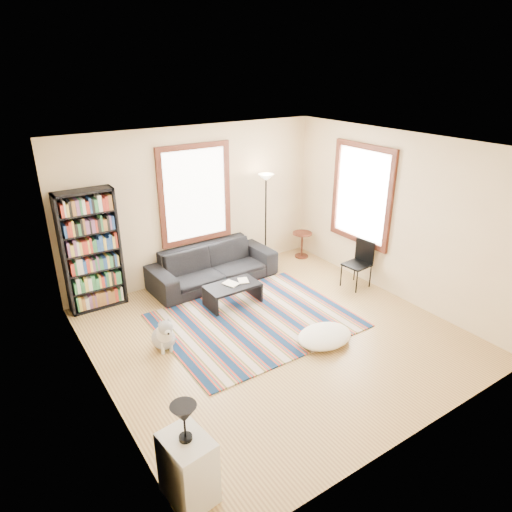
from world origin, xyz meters
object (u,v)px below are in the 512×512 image
floor_cushion (324,336)px  dog (163,332)px  bookshelf (91,251)px  side_table (302,245)px  sofa (213,265)px  folding_chair (357,265)px  white_cabinet (188,468)px  coffee_table (233,294)px  floor_lamp (266,221)px

floor_cushion → dog: bearing=149.4°
bookshelf → side_table: size_ratio=3.70×
sofa → folding_chair: folding_chair is taller
folding_chair → white_cabinet: folding_chair is taller
coffee_table → floor_lamp: floor_lamp is taller
bookshelf → white_cabinet: size_ratio=2.86×
bookshelf → coffee_table: bearing=-31.9°
floor_cushion → bookshelf: bearing=129.8°
floor_lamp → bookshelf: bearing=177.0°
sofa → dog: size_ratio=4.50×
bookshelf → white_cabinet: bookshelf is taller
side_table → white_cabinet: (-4.50, -3.91, 0.08)m
dog → folding_chair: bearing=5.4°
bookshelf → folding_chair: bookshelf is taller
coffee_table → dog: dog is taller
floor_cushion → dog: 2.33m
floor_cushion → side_table: (1.73, 2.67, 0.16)m
sofa → white_cabinet: bearing=-123.8°
coffee_table → folding_chair: (2.20, -0.67, 0.25)m
floor_cushion → floor_lamp: bearing=72.8°
coffee_table → floor_lamp: 1.87m
sofa → folding_chair: 2.61m
sofa → bookshelf: bearing=170.2°
dog → floor_lamp: bearing=36.0°
floor_lamp → folding_chair: size_ratio=2.16×
floor_lamp → white_cabinet: size_ratio=2.66×
floor_cushion → white_cabinet: (-2.77, -1.23, 0.24)m
side_table → white_cabinet: bearing=-139.0°
coffee_table → floor_lamp: (1.37, 1.02, 0.75)m
bookshelf → side_table: bookshelf is taller
floor_cushion → dog: dog is taller
sofa → bookshelf: bookshelf is taller
floor_lamp → dog: size_ratio=3.57×
floor_cushion → side_table: size_ratio=1.59×
floor_cushion → floor_lamp: 2.99m
sofa → floor_lamp: (1.24, 0.10, 0.59)m
bookshelf → white_cabinet: (-0.34, -4.15, -0.65)m
side_table → dog: size_ratio=1.04×
coffee_table → side_table: size_ratio=1.67×
side_table → folding_chair: size_ratio=0.63×
white_cabinet → floor_lamp: bearing=40.3°
sofa → floor_cushion: 2.68m
floor_lamp → side_table: floor_lamp is taller
floor_cushion → white_cabinet: white_cabinet is taller
coffee_table → folding_chair: size_ratio=1.05×
sofa → side_table: 2.12m
coffee_table → floor_cushion: (0.52, -1.73, -0.07)m
side_table → white_cabinet: 5.96m
floor_lamp → coffee_table: bearing=-143.6°
white_cabinet → bookshelf: bearing=77.9°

